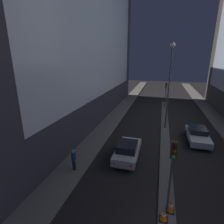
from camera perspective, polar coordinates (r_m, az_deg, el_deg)
building_left at (r=25.07m, az=-9.61°, el=23.52°), size 6.01×35.62×22.52m
median_strip at (r=22.15m, az=16.89°, el=-5.69°), size 0.95×29.41×0.12m
traffic_light_near at (r=9.77m, az=19.12°, el=-15.16°), size 0.32×0.42×4.29m
traffic_light_mid at (r=31.59m, az=17.23°, el=7.03°), size 0.32×0.42×4.29m
street_lamp at (r=21.31m, az=18.45°, el=12.08°), size 0.54×0.54×9.93m
traffic_cone_near at (r=11.05m, az=16.56°, el=-29.63°), size 0.46×0.46×0.57m
traffic_cone_far at (r=11.49m, az=18.64°, el=-27.14°), size 0.43×0.43×0.73m
car_left_lane at (r=15.39m, az=5.08°, el=-12.36°), size 1.86×4.26×1.58m
car_right_lane at (r=20.40m, az=26.17°, el=-6.67°), size 1.93×4.61×1.43m
pedestrian_on_left_sidewalk at (r=13.93m, az=-12.39°, el=-14.82°), size 0.35×0.35×1.68m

